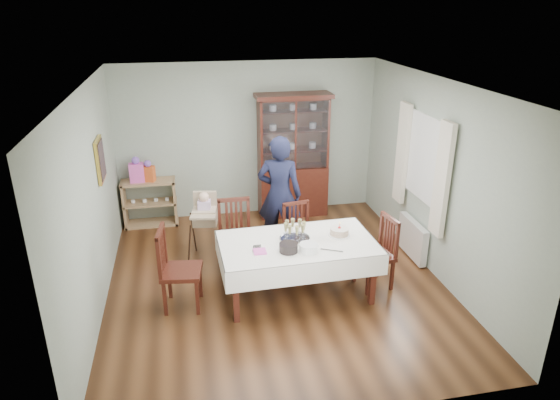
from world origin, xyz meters
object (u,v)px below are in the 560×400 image
object	(u,v)px
high_chair	(206,232)
gift_bag_orange	(148,172)
chair_far_left	(236,252)
chair_far_right	(300,248)
champagne_tray	(295,234)
dining_table	(297,268)
birthday_cake	(339,232)
sideboard	(150,203)
woman	(280,195)
chair_end_right	(375,266)
gift_bag_pink	(137,171)
china_cabinet	(293,154)
chair_end_left	(181,284)

from	to	relation	value
high_chair	gift_bag_orange	bearing A→B (deg)	131.55
chair_far_left	chair_far_right	world-z (taller)	chair_far_left
champagne_tray	gift_bag_orange	world-z (taller)	gift_bag_orange
dining_table	birthday_cake	size ratio (longest dim) A/B	7.21
high_chair	champagne_tray	size ratio (longest dim) A/B	2.64
sideboard	woman	xyz separation A→B (m)	(2.00, -1.35, 0.51)
chair_end_right	chair_far_right	bearing A→B (deg)	-140.29
dining_table	gift_bag_pink	distance (m)	3.43
chair_far_left	champagne_tray	size ratio (longest dim) A/B	2.67
birthday_cake	gift_bag_pink	distance (m)	3.72
high_chair	champagne_tray	world-z (taller)	high_chair
chair_far_right	chair_end_right	world-z (taller)	chair_end_right
chair_end_right	champagne_tray	world-z (taller)	champagne_tray
china_cabinet	gift_bag_pink	size ratio (longest dim) A/B	4.97
chair_far_left	gift_bag_orange	distance (m)	2.35
chair_end_left	gift_bag_orange	size ratio (longest dim) A/B	2.95
sideboard	chair_end_right	size ratio (longest dim) A/B	0.91
birthday_cake	sideboard	bearing A→B (deg)	134.90
dining_table	chair_end_left	world-z (taller)	chair_end_left
high_chair	birthday_cake	xyz separation A→B (m)	(1.68, -1.19, 0.40)
chair_end_left	birthday_cake	xyz separation A→B (m)	(2.08, 0.07, 0.49)
sideboard	gift_bag_pink	distance (m)	0.62
gift_bag_orange	sideboard	bearing A→B (deg)	143.63
dining_table	woman	bearing A→B (deg)	89.06
china_cabinet	chair_far_right	xyz separation A→B (m)	(-0.31, -1.89, -0.84)
chair_far_right	gift_bag_pink	world-z (taller)	gift_bag_pink
chair_far_right	birthday_cake	distance (m)	0.92
china_cabinet	chair_end_left	world-z (taller)	china_cabinet
china_cabinet	chair_end_right	size ratio (longest dim) A/B	2.20
gift_bag_pink	champagne_tray	bearing A→B (deg)	-50.15
china_cabinet	chair_far_left	distance (m)	2.41
sideboard	birthday_cake	xyz separation A→B (m)	(2.55, -2.56, 0.41)
high_chair	dining_table	bearing A→B (deg)	-39.15
woman	chair_end_left	bearing A→B (deg)	59.12
chair_far_right	birthday_cake	bearing A→B (deg)	-69.94
chair_end_right	gift_bag_pink	distance (m)	4.21
woman	high_chair	world-z (taller)	woman
gift_bag_orange	high_chair	bearing A→B (deg)	-58.15
chair_end_left	gift_bag_pink	xyz separation A→B (m)	(-0.64, 2.62, 0.67)
birthday_cake	gift_bag_pink	bearing A→B (deg)	136.87
gift_bag_pink	gift_bag_orange	xyz separation A→B (m)	(0.19, 0.00, -0.03)
chair_end_right	woman	bearing A→B (deg)	-150.47
champagne_tray	sideboard	bearing A→B (deg)	127.43
chair_far_right	gift_bag_orange	xyz separation A→B (m)	(-2.16, 1.89, 0.68)
sideboard	chair_far_right	distance (m)	2.90
chair_far_left	woman	world-z (taller)	woman
birthday_cake	gift_bag_orange	xyz separation A→B (m)	(-2.53, 2.54, 0.15)
china_cabinet	chair_end_right	world-z (taller)	china_cabinet
woman	champagne_tray	distance (m)	1.21
chair_end_right	birthday_cake	size ratio (longest dim) A/B	3.52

